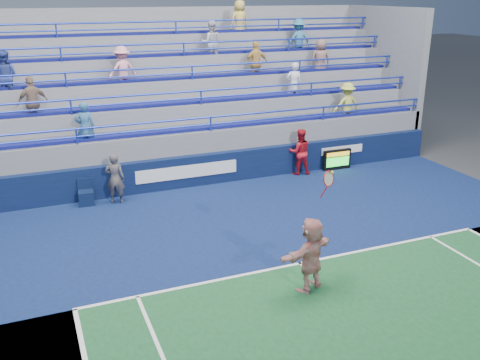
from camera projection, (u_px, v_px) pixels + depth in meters
name	position (u px, v px, depth m)	size (l,w,h in m)	color
ground	(300.00, 264.00, 13.39)	(120.00, 120.00, 0.00)	#333538
sponsor_wall	(213.00, 168.00, 18.88)	(18.00, 0.32, 1.10)	#091633
bleacher_stand	(182.00, 119.00, 21.85)	(18.00, 5.60, 6.13)	slate
serve_speed_board	(337.00, 160.00, 20.36)	(1.14, 0.15, 0.79)	black
judge_chair	(86.00, 197.00, 17.04)	(0.51, 0.51, 0.83)	#0B1837
tennis_player	(311.00, 254.00, 11.99)	(1.71, 1.09, 2.82)	white
line_judge	(115.00, 179.00, 16.99)	(0.61, 0.40, 1.67)	#141B38
ball_girl	(300.00, 152.00, 19.71)	(0.84, 0.65, 1.73)	red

